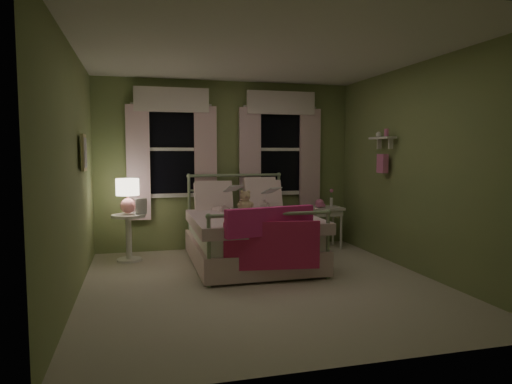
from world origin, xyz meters
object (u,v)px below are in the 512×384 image
object	(u,v)px
child_left	(223,189)
nightstand_right	(325,213)
teddy_bear	(245,203)
table_lamp	(128,192)
bed	(250,236)
nightstand_left	(129,231)
child_right	(261,193)

from	to	relation	value
child_left	nightstand_right	bearing A→B (deg)	171.28
teddy_bear	table_lamp	size ratio (longest dim) A/B	0.67
table_lamp	bed	bearing A→B (deg)	-18.85
child_left	teddy_bear	xyz separation A→B (m)	(0.28, -0.16, -0.19)
bed	nightstand_left	xyz separation A→B (m)	(-1.60, 0.55, 0.04)
teddy_bear	nightstand_right	distance (m)	1.45
child_left	nightstand_left	world-z (taller)	child_left
child_right	nightstand_left	xyz separation A→B (m)	(-1.87, 0.11, -0.49)
bed	teddy_bear	xyz separation A→B (m)	(-0.01, 0.27, 0.42)
bed	table_lamp	bearing A→B (deg)	161.15
bed	table_lamp	world-z (taller)	bed
child_right	nightstand_right	size ratio (longest dim) A/B	1.07
bed	table_lamp	distance (m)	1.79
bed	child_right	distance (m)	0.74
nightstand_right	child_left	bearing A→B (deg)	-172.74
nightstand_left	child_right	bearing A→B (deg)	-3.46
child_right	table_lamp	xyz separation A→B (m)	(-1.87, 0.11, 0.04)
child_right	nightstand_right	xyz separation A→B (m)	(1.10, 0.21, -0.36)
child_right	nightstand_right	bearing A→B (deg)	-150.86
teddy_bear	nightstand_left	xyz separation A→B (m)	(-1.59, 0.27, -0.37)
teddy_bear	table_lamp	world-z (taller)	table_lamp
child_left	table_lamp	xyz separation A→B (m)	(-1.31, 0.11, -0.02)
nightstand_left	table_lamp	bearing A→B (deg)	0.00
teddy_bear	table_lamp	distance (m)	1.62
child_right	teddy_bear	world-z (taller)	child_right
table_lamp	nightstand_left	bearing A→B (deg)	0.00
teddy_bear	nightstand_right	xyz separation A→B (m)	(1.38, 0.37, -0.24)
child_right	bed	bearing A→B (deg)	75.87
bed	child_right	xyz separation A→B (m)	(0.27, 0.43, 0.54)
child_right	nightstand_left	size ratio (longest dim) A/B	1.06
bed	teddy_bear	size ratio (longest dim) A/B	6.33
child_left	bed	bearing A→B (deg)	107.44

